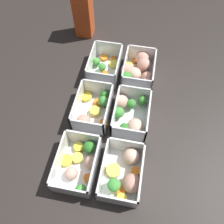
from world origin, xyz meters
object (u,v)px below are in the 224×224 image
object	(u,v)px
container_far_left	(80,164)
juice_carton	(83,12)
container_near_left	(125,174)
container_far_center	(93,109)
container_near_right	(138,70)
container_far_right	(104,67)
container_near_center	(130,115)

from	to	relation	value
container_far_left	juice_carton	distance (m)	0.58
container_near_left	container_far_left	bearing A→B (deg)	87.91
container_far_center	container_near_left	bearing A→B (deg)	-144.89
container_near_right	container_far_right	bearing A→B (deg)	92.34
container_far_center	container_far_right	size ratio (longest dim) A/B	1.00
container_near_right	container_far_left	world-z (taller)	same
container_near_left	container_far_left	world-z (taller)	same
container_far_left	container_near_center	bearing A→B (deg)	-32.02
container_near_right	container_far_left	distance (m)	0.39
container_near_right	container_far_right	world-z (taller)	same
container_near_left	container_far_right	distance (m)	0.39
container_near_center	juice_carton	world-z (taller)	juice_carton
container_far_left	container_near_right	bearing A→B (deg)	-17.28
container_near_right	container_far_center	distance (m)	0.22
container_near_left	container_near_right	world-z (taller)	same
container_near_center	juice_carton	bearing A→B (deg)	32.46
container_near_right	container_far_right	distance (m)	0.12
container_near_center	container_far_center	xyz separation A→B (m)	(0.00, 0.12, -0.00)
container_far_left	container_far_center	bearing A→B (deg)	1.49
container_near_right	container_far_center	world-z (taller)	same
container_near_left	container_far_right	bearing A→B (deg)	19.97
container_far_left	container_far_center	world-z (taller)	same
container_far_right	juice_carton	bearing A→B (deg)	31.62
container_far_center	juice_carton	distance (m)	0.41
container_near_right	juice_carton	bearing A→B (deg)	51.88
container_near_center	container_far_center	world-z (taller)	same
container_near_left	container_near_center	distance (m)	0.19
container_near_center	juice_carton	distance (m)	0.46
container_far_left	juice_carton	size ratio (longest dim) A/B	0.78
container_far_center	juice_carton	world-z (taller)	juice_carton
container_far_left	container_far_center	xyz separation A→B (m)	(0.18, 0.00, 0.00)
container_far_center	container_far_right	world-z (taller)	same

